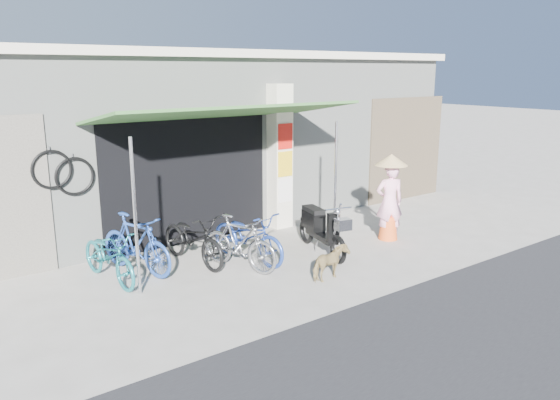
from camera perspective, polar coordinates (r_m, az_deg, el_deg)
ground at (r=9.42m, az=4.64°, el=-6.90°), size 80.00×80.00×0.00m
bicycle_shop at (r=13.17m, az=-10.06°, el=6.99°), size 12.30×5.30×3.66m
shop_pillar at (r=11.42m, az=-0.10°, el=4.52°), size 0.42×0.44×3.00m
awning at (r=9.65m, az=-5.65°, el=8.89°), size 4.60×1.88×2.72m
neighbour_right at (r=14.37m, az=13.02°, el=5.22°), size 2.60×0.06×2.60m
bike_teal at (r=9.00m, az=-17.44°, el=-5.58°), size 0.75×1.69×0.86m
bike_blue at (r=9.27m, az=-14.82°, el=-4.43°), size 0.94×1.71×0.99m
bike_black at (r=9.50m, az=-9.08°, el=-3.97°), size 0.79×1.78×0.91m
bike_silver at (r=9.15m, az=-4.30°, el=-4.47°), size 0.90×1.59×0.92m
bike_navy at (r=9.53m, az=-3.36°, el=-3.79°), size 0.90×1.79×0.90m
street_dog at (r=8.75m, az=5.31°, el=-6.59°), size 0.70×0.40×0.56m
moped at (r=9.97m, az=4.25°, el=-3.00°), size 0.64×1.73×0.99m
nun at (r=10.84m, az=11.38°, el=0.26°), size 0.66×0.64×1.70m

